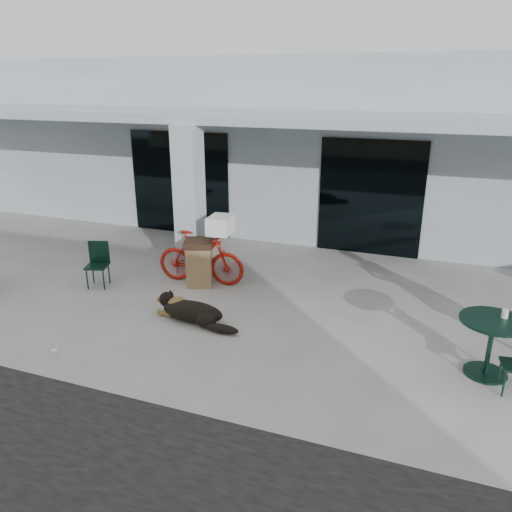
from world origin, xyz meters
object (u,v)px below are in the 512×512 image
at_px(dog, 193,310).
at_px(cafe_chair_near, 97,265).
at_px(bicycle, 201,258).
at_px(trash_receptacle, 200,263).
at_px(cafe_table_far, 489,347).

height_order(dog, cafe_chair_near, cafe_chair_near).
height_order(bicycle, trash_receptacle, bicycle).
relative_size(bicycle, cafe_table_far, 2.01).
height_order(bicycle, dog, bicycle).
xyz_separation_m(bicycle, trash_receptacle, (0.02, -0.10, -0.08)).
bearing_deg(bicycle, cafe_table_far, -111.93).
distance_m(bicycle, dog, 1.80).
distance_m(dog, cafe_table_far, 4.64).
bearing_deg(bicycle, trash_receptacle, -171.72).
bearing_deg(dog, bicycle, 122.36).
bearing_deg(cafe_chair_near, bicycle, 8.05).
relative_size(bicycle, dog, 1.42).
distance_m(bicycle, cafe_chair_near, 2.06).
bearing_deg(cafe_table_far, cafe_chair_near, 174.04).
height_order(cafe_table_far, trash_receptacle, trash_receptacle).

